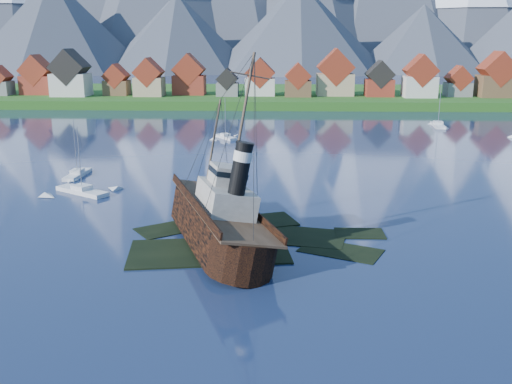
{
  "coord_description": "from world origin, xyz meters",
  "views": [
    {
      "loc": [
        4.62,
        -62.46,
        23.39
      ],
      "look_at": [
        2.04,
        6.0,
        5.0
      ],
      "focal_mm": 40.0,
      "sensor_mm": 36.0,
      "label": 1
    }
  ],
  "objects_px": {
    "tugboat_wreck": "(215,216)",
    "sailboat_a": "(78,175)",
    "sailboat_f": "(82,192)",
    "sailboat_e": "(438,126)",
    "sailboat_c": "(226,138)"
  },
  "relations": [
    {
      "from": "sailboat_c",
      "to": "sailboat_e",
      "type": "bearing_deg",
      "value": -13.78
    },
    {
      "from": "tugboat_wreck",
      "to": "sailboat_c",
      "type": "height_order",
      "value": "tugboat_wreck"
    },
    {
      "from": "tugboat_wreck",
      "to": "sailboat_a",
      "type": "bearing_deg",
      "value": 111.08
    },
    {
      "from": "sailboat_c",
      "to": "sailboat_f",
      "type": "relative_size",
      "value": 0.92
    },
    {
      "from": "sailboat_a",
      "to": "sailboat_f",
      "type": "distance_m",
      "value": 12.29
    },
    {
      "from": "sailboat_a",
      "to": "sailboat_c",
      "type": "height_order",
      "value": "sailboat_a"
    },
    {
      "from": "sailboat_e",
      "to": "sailboat_c",
      "type": "bearing_deg",
      "value": -153.71
    },
    {
      "from": "tugboat_wreck",
      "to": "sailboat_e",
      "type": "bearing_deg",
      "value": 41.14
    },
    {
      "from": "tugboat_wreck",
      "to": "sailboat_e",
      "type": "relative_size",
      "value": 2.46
    },
    {
      "from": "tugboat_wreck",
      "to": "sailboat_e",
      "type": "distance_m",
      "value": 107.55
    },
    {
      "from": "tugboat_wreck",
      "to": "sailboat_a",
      "type": "distance_m",
      "value": 42.54
    },
    {
      "from": "tugboat_wreck",
      "to": "sailboat_c",
      "type": "bearing_deg",
      "value": 74.13
    },
    {
      "from": "sailboat_e",
      "to": "sailboat_f",
      "type": "distance_m",
      "value": 105.14
    },
    {
      "from": "tugboat_wreck",
      "to": "sailboat_f",
      "type": "distance_m",
      "value": 31.2
    },
    {
      "from": "tugboat_wreck",
      "to": "sailboat_f",
      "type": "xyz_separation_m",
      "value": [
        -23.27,
        20.6,
        -2.74
      ]
    }
  ]
}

